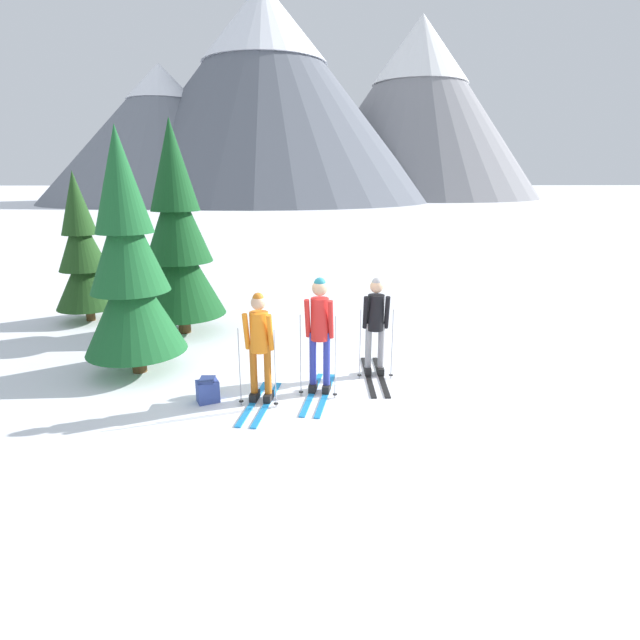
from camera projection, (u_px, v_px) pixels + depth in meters
ground_plane at (317, 388)px, 8.15m from camera, size 400.00×400.00×0.00m
skier_in_orange at (260, 343)px, 7.42m from camera, size 0.61×1.60×1.71m
skier_in_red at (320, 330)px, 7.71m from camera, size 0.63×1.68×1.87m
skier_in_black at (375, 321)px, 8.47m from camera, size 0.61×1.80×1.72m
pine_tree_near at (83, 255)px, 11.58m from camera, size 1.44×1.44×3.47m
pine_tree_mid at (129, 266)px, 8.34m from camera, size 1.71×1.71×4.13m
pine_tree_far at (178, 240)px, 10.52m from camera, size 1.85×1.85×4.48m
backpack_on_snow_front at (208, 390)px, 7.62m from camera, size 0.39×0.35×0.38m
mountain_ridge_distant at (314, 104)px, 72.39m from camera, size 72.90×54.19×27.87m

